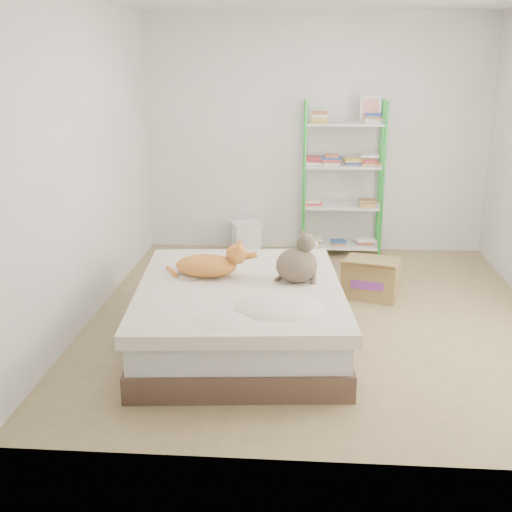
# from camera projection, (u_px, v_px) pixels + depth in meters

# --- Properties ---
(room) EXTENTS (3.81, 4.21, 2.61)m
(room) POSITION_uv_depth(u_px,v_px,m) (320.00, 165.00, 5.12)
(room) COLOR tan
(room) RESTS_ON ground
(bed) EXTENTS (1.68, 2.03, 0.48)m
(bed) POSITION_uv_depth(u_px,v_px,m) (240.00, 314.00, 4.89)
(bed) COLOR brown
(bed) RESTS_ON ground
(orange_cat) EXTENTS (0.56, 0.31, 0.23)m
(orange_cat) POSITION_uv_depth(u_px,v_px,m) (206.00, 263.00, 4.96)
(orange_cat) COLOR gold
(orange_cat) RESTS_ON bed
(grey_cat) EXTENTS (0.38, 0.33, 0.39)m
(grey_cat) POSITION_uv_depth(u_px,v_px,m) (297.00, 258.00, 4.82)
(grey_cat) COLOR #74654D
(grey_cat) RESTS_ON bed
(shelf_unit) EXTENTS (0.88, 0.36, 1.74)m
(shelf_unit) POSITION_uv_depth(u_px,v_px,m) (343.00, 182.00, 7.04)
(shelf_unit) COLOR green
(shelf_unit) RESTS_ON ground
(cardboard_box) EXTENTS (0.58, 0.58, 0.40)m
(cardboard_box) POSITION_uv_depth(u_px,v_px,m) (371.00, 278.00, 5.92)
(cardboard_box) COLOR #977E51
(cardboard_box) RESTS_ON ground
(white_bin) EXTENTS (0.39, 0.37, 0.36)m
(white_bin) POSITION_uv_depth(u_px,v_px,m) (246.00, 237.00, 7.27)
(white_bin) COLOR white
(white_bin) RESTS_ON ground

